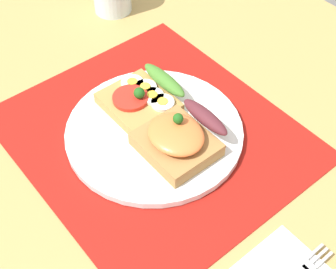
# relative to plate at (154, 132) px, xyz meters

# --- Properties ---
(ground_plane) EXTENTS (1.20, 0.90, 0.03)m
(ground_plane) POSITION_rel_plate_xyz_m (0.00, 0.00, -0.02)
(ground_plane) COLOR tan
(placemat) EXTENTS (0.39, 0.35, 0.00)m
(placemat) POSITION_rel_plate_xyz_m (0.00, 0.00, -0.01)
(placemat) COLOR maroon
(placemat) RESTS_ON ground_plane
(plate) EXTENTS (0.25, 0.25, 0.01)m
(plate) POSITION_rel_plate_xyz_m (0.00, 0.00, 0.00)
(plate) COLOR white
(plate) RESTS_ON placemat
(sandwich_egg_tomato) EXTENTS (0.10, 0.10, 0.04)m
(sandwich_egg_tomato) POSITION_rel_plate_xyz_m (-0.05, 0.02, 0.02)
(sandwich_egg_tomato) COLOR #B28645
(sandwich_egg_tomato) RESTS_ON plate
(sandwich_salmon) EXTENTS (0.10, 0.10, 0.05)m
(sandwich_salmon) POSITION_rel_plate_xyz_m (0.05, 0.01, 0.02)
(sandwich_salmon) COLOR #A27740
(sandwich_salmon) RESTS_ON plate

